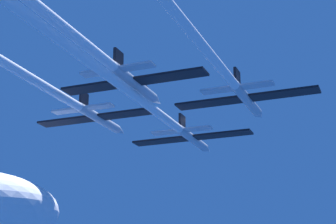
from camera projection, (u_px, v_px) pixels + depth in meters
name	position (u px, v px, depth m)	size (l,w,h in m)	color
jet_lead	(136.00, 96.00, 81.88)	(21.05, 76.48, 3.49)	#B2BAC6
jet_left_wing	(34.00, 80.00, 80.21)	(21.05, 66.05, 3.49)	#B2BAC6
jet_right_wing	(194.00, 35.00, 66.09)	(21.05, 76.54, 3.49)	#B2BAC6
jet_slot	(53.00, 19.00, 63.55)	(21.05, 70.70, 3.49)	#B2BAC6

